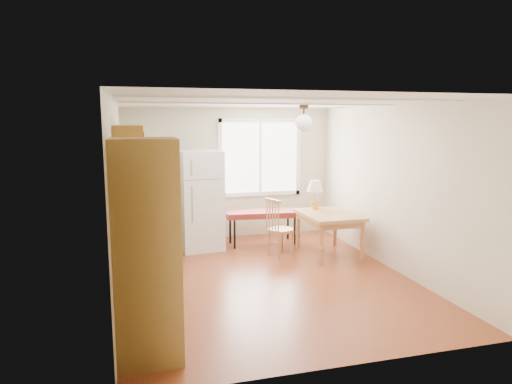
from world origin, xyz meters
name	(u,v)px	position (x,y,z in m)	size (l,w,h in m)	color
room_shell	(266,193)	(0.00, 0.00, 1.25)	(4.60, 5.60, 2.62)	#612513
kitchen_run	(143,241)	(-1.72, -0.63, 0.84)	(0.65, 3.40, 2.20)	brown
window_unit	(260,157)	(0.60, 2.47, 1.55)	(1.64, 0.05, 1.51)	white
pendant_light	(304,122)	(0.70, 0.40, 2.24)	(0.26, 0.26, 0.40)	#322516
refrigerator	(200,200)	(-0.69, 1.81, 0.87)	(0.80, 0.80, 1.74)	silver
bench	(262,214)	(0.46, 1.81, 0.55)	(1.39, 0.63, 0.62)	maroon
dining_table	(329,219)	(1.36, 0.86, 0.62)	(0.88, 1.16, 0.72)	#A36B3E
chair	(277,224)	(0.48, 1.00, 0.56)	(0.47, 0.47, 0.97)	#A36B3E
table_lamp	(315,188)	(1.27, 1.29, 1.09)	(0.29, 0.29, 0.51)	gold
coffee_maker	(143,235)	(-1.72, -1.14, 1.03)	(0.23, 0.28, 0.36)	black
kettle	(140,225)	(-1.74, -0.40, 0.99)	(0.11, 0.11, 0.21)	#B90F0D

